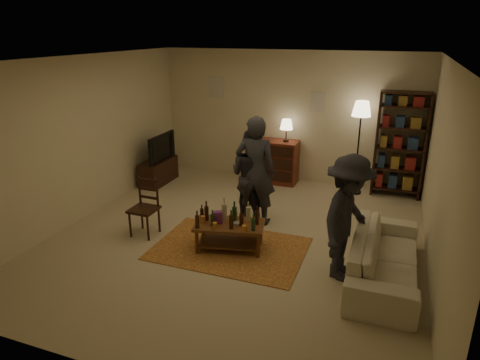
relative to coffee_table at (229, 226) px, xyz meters
The scene contains 13 objects.
floor 0.53m from the coffee_table, 92.38° to the left, with size 6.00×6.00×0.00m, color #C6B793.
room_shell 3.71m from the coffee_table, 101.21° to the left, with size 6.00×6.00×6.00m.
rug 0.37m from the coffee_table, ahead, with size 2.20×1.50×0.01m, color maroon.
coffee_table is the anchor object (origin of this frame).
dining_chair 1.42m from the coffee_table, behind, with size 0.41×0.41×0.92m.
tv_stand 3.28m from the coffee_table, 138.58° to the left, with size 0.40×1.00×1.06m.
dresser 3.09m from the coffee_table, 93.85° to the left, with size 1.00×0.50×1.36m.
bookshelf 3.92m from the coffee_table, 54.71° to the left, with size 0.90×0.34×2.02m.
floor_lamp 3.56m from the coffee_table, 63.85° to the left, with size 0.36×0.36×1.82m.
sofa 2.19m from the coffee_table, ahead, with size 2.08×0.81×0.61m, color beige.
person_left 1.14m from the coffee_table, 86.06° to the left, with size 0.66×0.44×1.82m, color #2A2C33.
person_right 1.20m from the coffee_table, 92.51° to the left, with size 0.76×0.59×1.56m, color #25262C.
person_by_sofa 1.75m from the coffee_table, ahead, with size 1.07×0.62×1.66m, color #25252C.
Camera 1 is at (2.14, -5.61, 3.09)m, focal length 32.00 mm.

